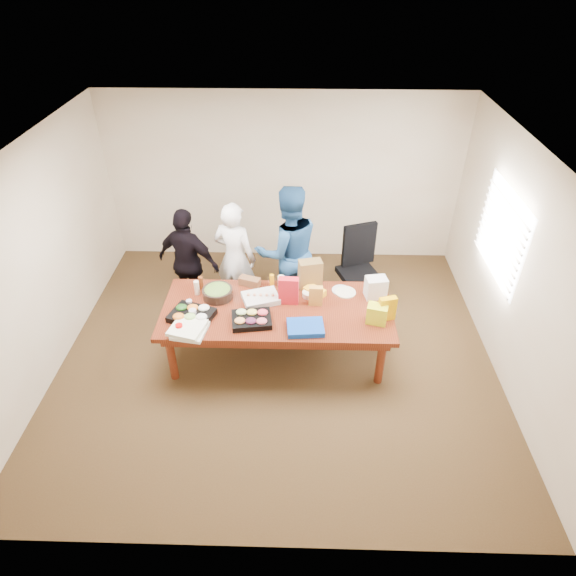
{
  "coord_description": "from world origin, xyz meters",
  "views": [
    {
      "loc": [
        0.26,
        -4.7,
        4.45
      ],
      "look_at": [
        0.13,
        0.1,
        0.99
      ],
      "focal_mm": 30.65,
      "sensor_mm": 36.0,
      "label": 1
    }
  ],
  "objects_px": {
    "conference_table": "(277,332)",
    "sheet_cake": "(261,298)",
    "person_center": "(235,258)",
    "salad_bowl": "(218,293)",
    "person_right": "(288,251)",
    "office_chair": "(359,272)"
  },
  "relations": [
    {
      "from": "conference_table",
      "to": "salad_bowl",
      "type": "distance_m",
      "value": 0.9
    },
    {
      "from": "person_right",
      "to": "person_center",
      "type": "bearing_deg",
      "value": -17.53
    },
    {
      "from": "sheet_cake",
      "to": "salad_bowl",
      "type": "height_order",
      "value": "salad_bowl"
    },
    {
      "from": "sheet_cake",
      "to": "conference_table",
      "type": "bearing_deg",
      "value": -56.36
    },
    {
      "from": "conference_table",
      "to": "salad_bowl",
      "type": "bearing_deg",
      "value": 163.83
    },
    {
      "from": "sheet_cake",
      "to": "salad_bowl",
      "type": "bearing_deg",
      "value": 154.61
    },
    {
      "from": "person_right",
      "to": "sheet_cake",
      "type": "bearing_deg",
      "value": 52.11
    },
    {
      "from": "person_right",
      "to": "sheet_cake",
      "type": "xyz_separation_m",
      "value": [
        -0.32,
        -0.85,
        -0.16
      ]
    },
    {
      "from": "office_chair",
      "to": "salad_bowl",
      "type": "bearing_deg",
      "value": -174.61
    },
    {
      "from": "conference_table",
      "to": "sheet_cake",
      "type": "height_order",
      "value": "sheet_cake"
    },
    {
      "from": "person_center",
      "to": "sheet_cake",
      "type": "xyz_separation_m",
      "value": [
        0.41,
        -0.85,
        -0.04
      ]
    },
    {
      "from": "person_center",
      "to": "person_right",
      "type": "height_order",
      "value": "person_right"
    },
    {
      "from": "person_right",
      "to": "sheet_cake",
      "type": "distance_m",
      "value": 0.92
    },
    {
      "from": "conference_table",
      "to": "salad_bowl",
      "type": "relative_size",
      "value": 7.4
    },
    {
      "from": "conference_table",
      "to": "person_right",
      "type": "relative_size",
      "value": 1.47
    },
    {
      "from": "office_chair",
      "to": "person_right",
      "type": "xyz_separation_m",
      "value": [
        -1.0,
        -0.08,
        0.37
      ]
    },
    {
      "from": "office_chair",
      "to": "sheet_cake",
      "type": "height_order",
      "value": "office_chair"
    },
    {
      "from": "person_center",
      "to": "salad_bowl",
      "type": "relative_size",
      "value": 4.39
    },
    {
      "from": "person_center",
      "to": "conference_table",
      "type": "bearing_deg",
      "value": 140.72
    },
    {
      "from": "office_chair",
      "to": "person_center",
      "type": "bearing_deg",
      "value": 162.83
    },
    {
      "from": "person_right",
      "to": "salad_bowl",
      "type": "distance_m",
      "value": 1.18
    },
    {
      "from": "salad_bowl",
      "to": "sheet_cake",
      "type": "bearing_deg",
      "value": -6.25
    }
  ]
}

